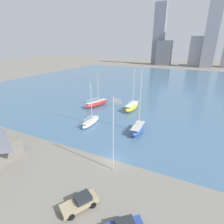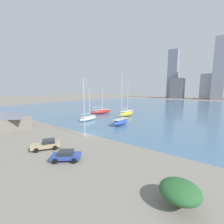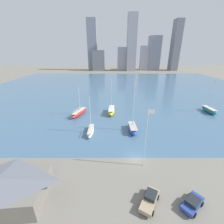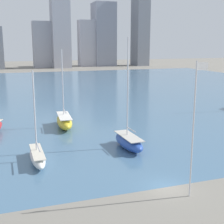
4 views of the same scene
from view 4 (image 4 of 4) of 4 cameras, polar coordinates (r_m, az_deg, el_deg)
ground_plane at (r=33.34m, az=9.78°, el=-13.42°), size 500.00×500.00×0.00m
harbor_water at (r=98.41m, az=-9.92°, el=3.77°), size 180.00×140.00×0.00m
flag_pole at (r=29.64m, az=14.72°, el=-2.55°), size 1.24×0.14×12.96m
distant_city_skyline at (r=201.62m, az=-8.70°, el=14.66°), size 111.61×21.24×62.55m
sailboat_white at (r=39.96m, az=-13.49°, el=-7.81°), size 1.79×7.86×11.34m
sailboat_blue at (r=43.79m, az=3.06°, el=-5.38°), size 2.75×7.64×15.27m
sailboat_yellow at (r=55.12m, az=-8.72°, el=-1.65°), size 3.03×8.82×13.50m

